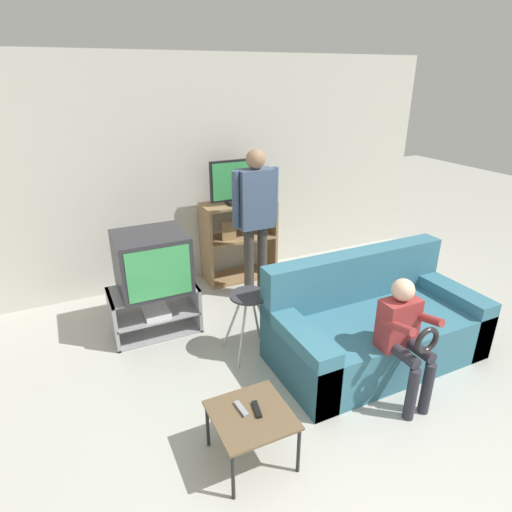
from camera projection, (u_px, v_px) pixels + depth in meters
name	position (u px, v px, depth m)	size (l,w,h in m)	color
wall_back	(192.00, 174.00, 4.96)	(6.40, 0.06, 2.60)	beige
tv_stand	(155.00, 311.00, 4.20)	(0.83, 0.46, 0.47)	#939399
television_main	(152.00, 262.00, 4.02)	(0.65, 0.59, 0.55)	#2D2D33
media_shelf	(239.00, 240.00, 5.24)	(0.87, 0.41, 0.97)	#9E7A51
television_flat	(236.00, 183.00, 4.92)	(0.63, 0.20, 0.51)	black
folding_stool	(249.00, 306.00, 3.78)	(0.41, 0.38, 0.61)	#B7B7BC
snack_table	(251.00, 419.00, 2.74)	(0.50, 0.50, 0.38)	brown
remote_control_black	(257.00, 409.00, 2.75)	(0.04, 0.14, 0.02)	black
remote_control_white	(241.00, 409.00, 2.76)	(0.04, 0.14, 0.02)	gray
couch	(373.00, 326.00, 3.83)	(1.86, 0.93, 0.90)	teal
person_standing_adult	(256.00, 211.00, 4.57)	(0.53, 0.20, 1.68)	#3D3833
person_seated_child	(405.00, 333.00, 3.18)	(0.33, 0.43, 1.01)	#2D2D38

